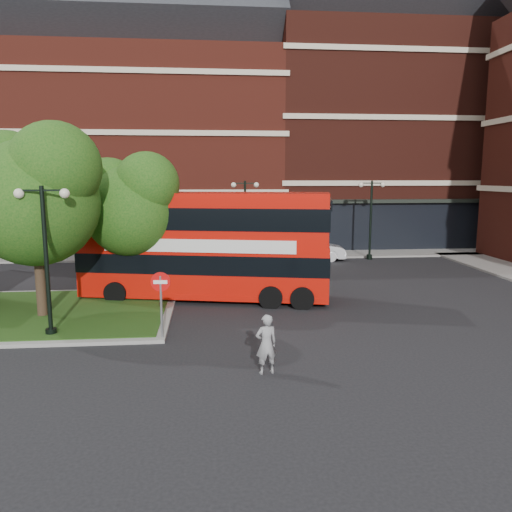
{
  "coord_description": "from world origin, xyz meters",
  "views": [
    {
      "loc": [
        -0.22,
        -16.29,
        5.31
      ],
      "look_at": [
        1.7,
        4.13,
        2.0
      ],
      "focal_mm": 35.0,
      "sensor_mm": 36.0,
      "label": 1
    }
  ],
  "objects": [
    {
      "name": "ground",
      "position": [
        0.0,
        0.0,
        0.0
      ],
      "size": [
        120.0,
        120.0,
        0.0
      ],
      "primitive_type": "plane",
      "color": "black",
      "rests_on": "ground"
    },
    {
      "name": "pavement_far",
      "position": [
        0.0,
        16.5,
        0.06
      ],
      "size": [
        44.0,
        3.0,
        0.12
      ],
      "primitive_type": "cube",
      "color": "slate",
      "rests_on": "ground"
    },
    {
      "name": "terrace_far_left",
      "position": [
        -8.0,
        24.0,
        7.0
      ],
      "size": [
        26.0,
        12.0,
        14.0
      ],
      "primitive_type": "cube",
      "color": "maroon",
      "rests_on": "ground"
    },
    {
      "name": "terrace_far_right",
      "position": [
        14.0,
        24.0,
        8.0
      ],
      "size": [
        18.0,
        12.0,
        16.0
      ],
      "primitive_type": "cube",
      "color": "#471911",
      "rests_on": "ground"
    },
    {
      "name": "traffic_island",
      "position": [
        -8.0,
        3.0,
        0.07
      ],
      "size": [
        12.6,
        7.6,
        0.15
      ],
      "color": "gray",
      "rests_on": "ground"
    },
    {
      "name": "tree_island_west",
      "position": [
        -6.6,
        2.58,
        4.79
      ],
      "size": [
        5.4,
        4.71,
        7.21
      ],
      "color": "#2D2116",
      "rests_on": "ground"
    },
    {
      "name": "tree_island_east",
      "position": [
        -3.58,
        5.06,
        4.24
      ],
      "size": [
        4.46,
        3.9,
        6.29
      ],
      "color": "#2D2116",
      "rests_on": "ground"
    },
    {
      "name": "lamp_island",
      "position": [
        -5.5,
        0.2,
        2.83
      ],
      "size": [
        1.72,
        0.36,
        5.0
      ],
      "color": "black",
      "rests_on": "ground"
    },
    {
      "name": "lamp_far_left",
      "position": [
        2.0,
        14.5,
        2.83
      ],
      "size": [
        1.72,
        0.36,
        5.0
      ],
      "color": "black",
      "rests_on": "ground"
    },
    {
      "name": "lamp_far_right",
      "position": [
        10.0,
        14.5,
        2.83
      ],
      "size": [
        1.72,
        0.36,
        5.0
      ],
      "color": "black",
      "rests_on": "ground"
    },
    {
      "name": "bus",
      "position": [
        -0.42,
        5.0,
        2.65
      ],
      "size": [
        10.86,
        4.63,
        4.04
      ],
      "rotation": [
        0.0,
        0.0,
        -0.22
      ],
      "color": "red",
      "rests_on": "ground"
    },
    {
      "name": "woman",
      "position": [
        1.26,
        -3.5,
        0.83
      ],
      "size": [
        0.67,
        0.51,
        1.65
      ],
      "primitive_type": "imported",
      "rotation": [
        0.0,
        0.0,
        3.36
      ],
      "color": "gray",
      "rests_on": "ground"
    },
    {
      "name": "car_silver",
      "position": [
        -2.24,
        14.5,
        0.71
      ],
      "size": [
        4.24,
        1.88,
        1.42
      ],
      "primitive_type": "imported",
      "rotation": [
        0.0,
        0.0,
        1.52
      ],
      "color": "#9EA1A5",
      "rests_on": "ground"
    },
    {
      "name": "car_white",
      "position": [
        6.14,
        14.5,
        0.72
      ],
      "size": [
        4.51,
        1.97,
        1.44
      ],
      "primitive_type": "imported",
      "rotation": [
        0.0,
        0.0,
        1.47
      ],
      "color": "silver",
      "rests_on": "ground"
    },
    {
      "name": "no_entry_sign",
      "position": [
        -1.8,
        -0.5,
        1.62
      ],
      "size": [
        0.63,
        0.09,
        2.27
      ],
      "rotation": [
        0.0,
        0.0,
        -0.07
      ],
      "color": "slate",
      "rests_on": "ground"
    }
  ]
}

